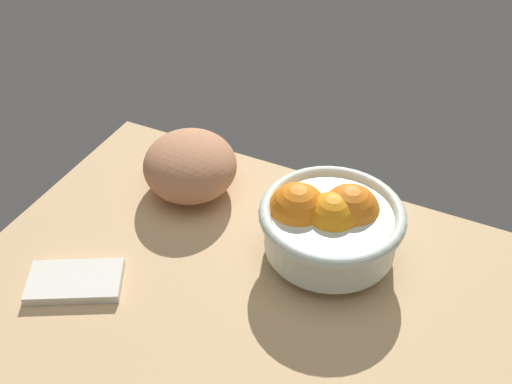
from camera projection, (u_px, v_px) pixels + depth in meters
The scene contains 4 objects.
ground_plane at pixel (258, 315), 78.63cm from camera, with size 76.56×54.77×3.00cm, color tan.
fruit_bowl at pixel (330, 222), 81.41cm from camera, with size 18.87×18.87×10.25cm.
bread_loaf at pixel (190, 165), 92.65cm from camera, with size 14.93×13.79×8.57cm, color #BA7B55.
napkin_folded at pixel (75, 281), 80.11cm from camera, with size 11.80×6.65×1.29cm, color silver.
Camera 1 is at (21.48, -45.42, 60.91)cm, focal length 44.24 mm.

